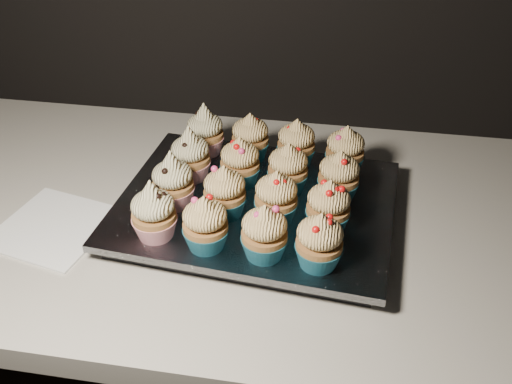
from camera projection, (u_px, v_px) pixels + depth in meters
cabinet at (219, 384)px, 1.19m from camera, size 2.40×0.60×0.86m
worktop at (208, 215)px, 0.93m from camera, size 2.44×0.64×0.04m
napkin at (54, 227)px, 0.87m from camera, size 0.19×0.19×0.00m
baking_tray at (256, 212)px, 0.89m from camera, size 0.41×0.32×0.02m
foil_lining at (256, 204)px, 0.88m from camera, size 0.44×0.36×0.01m
cupcake_0 at (154, 213)px, 0.78m from camera, size 0.06×0.06×0.10m
cupcake_1 at (205, 224)px, 0.76m from camera, size 0.06×0.06×0.08m
cupcake_2 at (264, 233)px, 0.75m from camera, size 0.06×0.06×0.08m
cupcake_3 at (319, 242)px, 0.74m from camera, size 0.06×0.06×0.08m
cupcake_4 at (173, 182)px, 0.84m from camera, size 0.06×0.06×0.10m
cupcake_5 at (225, 192)px, 0.82m from camera, size 0.06×0.06×0.08m
cupcake_6 at (276, 198)px, 0.81m from camera, size 0.06×0.06×0.08m
cupcake_7 at (328, 207)px, 0.80m from camera, size 0.06×0.06×0.08m
cupcake_8 at (190, 156)px, 0.90m from camera, size 0.06×0.06×0.10m
cupcake_9 at (240, 163)px, 0.89m from camera, size 0.06×0.06×0.08m
cupcake_10 at (288, 169)px, 0.87m from camera, size 0.06×0.06×0.08m
cupcake_11 at (339, 177)px, 0.86m from camera, size 0.06×0.06×0.08m
cupcake_12 at (205, 132)px, 0.96m from camera, size 0.06×0.06×0.10m
cupcake_13 at (250, 138)px, 0.95m from camera, size 0.06×0.06×0.08m
cupcake_14 at (296, 144)px, 0.93m from camera, size 0.06×0.06×0.08m
cupcake_15 at (345, 151)px, 0.92m from camera, size 0.06×0.06×0.08m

